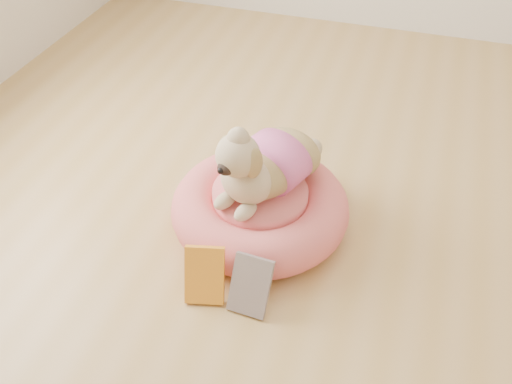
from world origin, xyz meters
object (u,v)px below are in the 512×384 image
(book_yellow, at_px, (205,275))
(book_white, at_px, (250,286))
(pet_bed, at_px, (260,208))
(dog, at_px, (263,152))

(book_yellow, height_order, book_white, book_yellow)
(pet_bed, xyz_separation_m, book_white, (0.08, -0.37, 0.01))
(pet_bed, height_order, dog, dog)
(book_white, bearing_deg, book_yellow, -174.57)
(dog, bearing_deg, book_yellow, -80.31)
(dog, relative_size, book_yellow, 2.36)
(pet_bed, relative_size, dog, 1.44)
(dog, relative_size, book_white, 2.34)
(pet_bed, bearing_deg, book_white, -77.27)
(book_yellow, bearing_deg, dog, 64.64)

